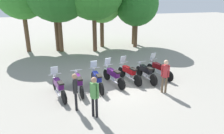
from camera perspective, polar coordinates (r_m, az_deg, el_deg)
name	(u,v)px	position (r m, az deg, el deg)	size (l,w,h in m)	color
ground_plane	(114,85)	(11.45, 0.62, -5.06)	(80.00, 80.00, 0.00)	gray
motorcycle_0	(59,87)	(10.39, -14.42, -5.23)	(0.78, 2.14, 1.37)	black
motorcycle_1	(79,82)	(10.69, -9.16, -4.22)	(0.62, 2.19, 0.99)	black
motorcycle_2	(97,79)	(10.93, -4.16, -3.39)	(0.62, 2.19, 1.37)	black
motorcycle_3	(113,75)	(11.40, 0.33, -2.34)	(0.83, 2.13, 1.37)	black
motorcycle_4	(129,73)	(11.83, 4.67, -1.58)	(0.85, 2.12, 1.37)	black
motorcycle_5	(146,72)	(12.07, 9.27, -1.42)	(0.62, 2.18, 0.99)	black
motorcycle_6	(159,69)	(12.71, 12.78, -0.52)	(0.82, 2.13, 1.37)	black
person_0	(75,89)	(8.90, -10.03, -6.01)	(0.23, 0.40, 1.66)	black
person_1	(165,74)	(10.57, 14.38, -1.83)	(0.38, 0.31, 1.74)	brown
person_2	(94,94)	(8.27, -4.85, -7.40)	(0.36, 0.32, 1.74)	black
tree_4	(102,1)	(19.42, -2.90, 17.60)	(3.86, 3.86, 6.09)	brown
tree_5	(137,4)	(19.38, 6.77, 16.75)	(3.89, 3.89, 5.85)	brown
tree_6	(135,0)	(20.64, 6.30, 17.73)	(3.38, 3.38, 5.90)	brown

